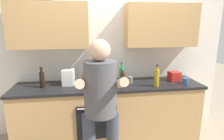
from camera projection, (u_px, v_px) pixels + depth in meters
ground_plane at (109, 137)px, 3.06m from camera, size 12.00×12.00×0.00m
back_wall_unit at (107, 44)px, 2.98m from camera, size 4.00×0.38×2.50m
counter at (109, 112)px, 2.95m from camera, size 2.84×0.67×0.90m
person_standing at (100, 103)px, 1.98m from camera, size 0.49×0.45×1.65m
bottle_wine at (123, 79)px, 2.74m from camera, size 0.06×0.06×0.25m
bottle_soy at (42, 79)px, 2.68m from camera, size 0.07×0.07×0.30m
bottle_juice at (109, 81)px, 2.63m from camera, size 0.05×0.05×0.26m
bottle_oil at (157, 77)px, 2.73m from camera, size 0.08×0.08×0.33m
bottle_soda at (122, 75)px, 2.90m from camera, size 0.07×0.07×0.32m
bottle_vinegar at (85, 78)px, 2.87m from camera, size 0.07×0.07×0.23m
cup_stoneware at (130, 80)px, 2.92m from camera, size 0.08×0.08×0.10m
cup_tea at (185, 81)px, 2.89m from camera, size 0.09×0.09×0.09m
knife_block at (91, 79)px, 2.76m from camera, size 0.10×0.14×0.28m
grocery_bag_produce at (68, 77)px, 2.82m from camera, size 0.18×0.21×0.23m
grocery_bag_crisps at (174, 76)px, 3.06m from camera, size 0.18×0.17×0.14m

